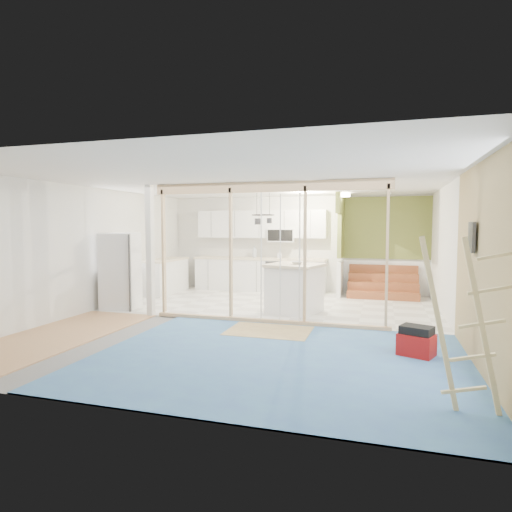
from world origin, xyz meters
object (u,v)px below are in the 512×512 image
(island, at_px, (295,289))
(ladder, at_px, (466,325))
(fridge, at_px, (121,271))
(toolbox, at_px, (416,342))

(island, height_order, ladder, ladder)
(fridge, height_order, toolbox, fridge)
(island, relative_size, toolbox, 2.32)
(fridge, distance_m, island, 3.75)
(island, distance_m, ladder, 4.92)
(island, bearing_deg, ladder, -45.16)
(fridge, relative_size, ladder, 0.98)
(toolbox, bearing_deg, ladder, -57.79)
(fridge, relative_size, toolbox, 3.01)
(fridge, height_order, ladder, ladder)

